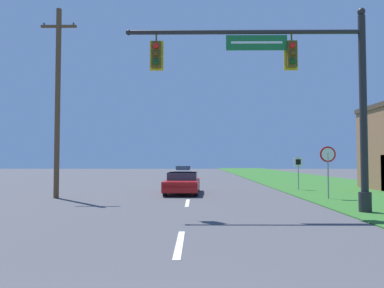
% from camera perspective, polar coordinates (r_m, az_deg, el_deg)
% --- Properties ---
extents(grass_verge_right, '(10.00, 110.00, 0.04)m').
position_cam_1_polar(grass_verge_right, '(34.05, 17.98, -5.49)').
color(grass_verge_right, '#2D6626').
rests_on(grass_verge_right, ground).
extents(road_center_line, '(0.16, 34.80, 0.01)m').
position_cam_1_polar(road_center_line, '(24.53, -0.28, -6.86)').
color(road_center_line, silver).
rests_on(road_center_line, ground).
extents(signal_mast, '(8.82, 0.47, 7.39)m').
position_cam_1_polar(signal_mast, '(14.23, 16.60, 8.13)').
color(signal_mast, '#232326').
rests_on(signal_mast, grass_verge_right).
extents(car_ahead, '(1.98, 4.72, 1.19)m').
position_cam_1_polar(car_ahead, '(21.20, -1.44, -5.93)').
color(car_ahead, black).
rests_on(car_ahead, ground).
extents(far_car, '(1.82, 4.39, 1.19)m').
position_cam_1_polar(far_car, '(42.52, -1.36, -4.21)').
color(far_car, black).
rests_on(far_car, ground).
extents(stop_sign, '(0.76, 0.07, 2.50)m').
position_cam_1_polar(stop_sign, '(19.15, 20.00, -2.37)').
color(stop_sign, gray).
rests_on(stop_sign, grass_verge_right).
extents(route_sign_post, '(0.55, 0.06, 2.03)m').
position_cam_1_polar(route_sign_post, '(24.32, 15.88, -3.22)').
color(route_sign_post, gray).
rests_on(route_sign_post, grass_verge_right).
extents(utility_pole_near, '(1.80, 0.26, 9.56)m').
position_cam_1_polar(utility_pole_near, '(20.08, -19.79, 6.43)').
color(utility_pole_near, brown).
rests_on(utility_pole_near, ground).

